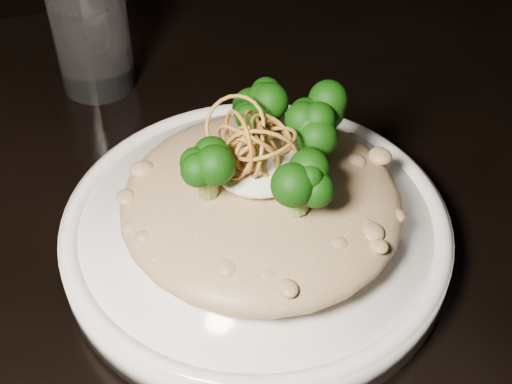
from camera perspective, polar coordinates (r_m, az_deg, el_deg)
table at (r=0.56m, az=-4.61°, el=-12.45°), size 1.10×0.80×0.75m
plate at (r=0.50m, az=-0.00°, el=-3.36°), size 0.27×0.27×0.03m
risotto at (r=0.48m, az=0.44°, el=-0.82°), size 0.19×0.19×0.04m
broccoli at (r=0.45m, az=0.24°, el=3.73°), size 0.13×0.13×0.05m
cheese at (r=0.46m, az=0.22°, el=2.06°), size 0.06×0.06×0.02m
shallots at (r=0.44m, az=-0.25°, el=4.65°), size 0.06×0.06×0.04m
drinking_glass at (r=0.65m, az=-13.10°, el=12.62°), size 0.09×0.09×0.12m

